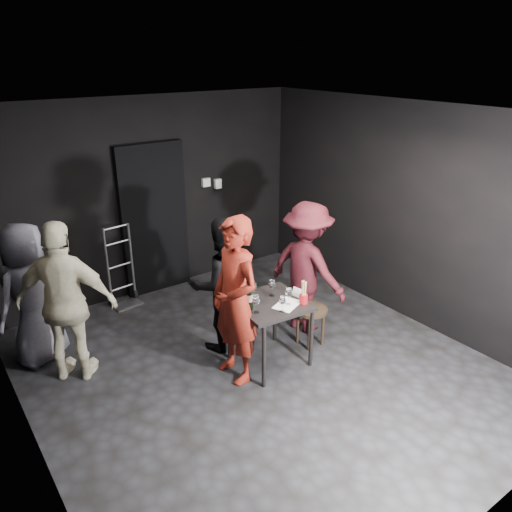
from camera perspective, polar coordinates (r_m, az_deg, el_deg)
floor at (r=5.60m, az=0.21°, el=-12.66°), size 4.50×5.00×0.02m
ceiling at (r=4.60m, az=0.26°, el=15.96°), size 4.50×5.00×0.02m
wall_back at (r=7.01m, az=-11.96°, el=6.54°), size 4.50×0.04×2.70m
wall_front at (r=3.50m, az=25.77°, el=-12.55°), size 4.50×0.04×2.70m
wall_left at (r=4.17m, az=-25.82°, el=-6.71°), size 0.04×5.00×2.70m
wall_right at (r=6.45m, az=16.66°, el=4.67°), size 0.04×5.00×2.70m
doorway at (r=7.05m, az=-11.56°, el=4.09°), size 0.95×0.10×2.10m
wallbox_upper at (r=7.31m, az=-5.76°, el=8.38°), size 0.12×0.06×0.12m
wallbox_lower at (r=7.42m, az=-4.40°, el=8.25°), size 0.10×0.06×0.14m
hand_truck at (r=7.02m, az=-14.88°, el=-3.75°), size 0.38×0.32×1.12m
tasting_table at (r=5.36m, az=1.63°, el=-6.18°), size 0.72×0.72×0.75m
stool at (r=5.85m, az=6.29°, el=-6.70°), size 0.38×0.38×0.47m
server_red at (r=4.97m, az=-2.41°, el=-3.51°), size 0.51×0.77×2.09m
woman_black at (r=5.59m, az=-3.92°, el=-2.88°), size 0.90×0.64×1.66m
man_maroon at (r=5.97m, az=5.87°, el=-0.77°), size 0.75×1.22×1.75m
bystander_cream at (r=5.33m, az=-21.01°, el=-3.78°), size 1.27×1.16×2.00m
bystander_grey at (r=5.83m, az=-24.40°, el=-3.58°), size 0.96×0.81×1.72m
tasting_mat at (r=5.27m, az=3.58°, el=-5.55°), size 0.37×0.31×0.00m
wine_glass_a at (r=5.06m, az=-0.00°, el=-5.40°), size 0.10×0.10×0.22m
wine_glass_b at (r=5.17m, az=-0.72°, el=-4.80°), size 0.09×0.09×0.21m
wine_glass_c at (r=5.35m, az=-0.28°, el=-3.84°), size 0.08×0.08×0.20m
wine_glass_d at (r=5.09m, az=3.03°, el=-5.40°), size 0.09×0.09×0.19m
wine_glass_e at (r=5.22m, az=3.73°, el=-4.54°), size 0.09×0.09×0.21m
wine_glass_f at (r=5.39m, az=1.85°, el=-3.60°), size 0.09×0.09×0.20m
wine_bottle at (r=5.11m, az=-0.77°, el=-4.77°), size 0.08×0.08×0.34m
breadstick_cup at (r=5.26m, az=5.48°, el=-4.18°), size 0.09×0.09×0.28m
reserved_card at (r=5.42m, az=4.75°, el=-4.18°), size 0.10×0.14×0.10m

